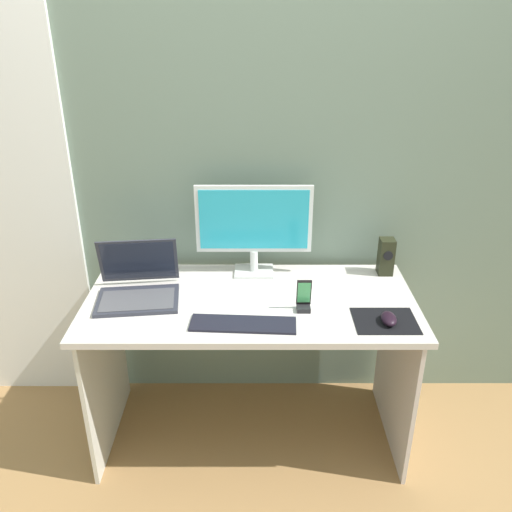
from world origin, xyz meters
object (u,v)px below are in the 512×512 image
object	(u,v)px
speaker_right	(384,256)
phone_in_dock	(302,299)
laptop	(136,287)
keyboard_external	(241,324)
mouse	(387,318)
monitor	(252,225)

from	to	relation	value
speaker_right	phone_in_dock	xyz separation A→B (m)	(-0.41, -0.33, -0.04)
laptop	keyboard_external	size ratio (longest dim) A/B	0.89
phone_in_dock	mouse	bearing A→B (deg)	-17.59
mouse	phone_in_dock	world-z (taller)	phone_in_dock
monitor	speaker_right	xyz separation A→B (m)	(0.61, -0.01, -0.15)
phone_in_dock	speaker_right	bearing A→B (deg)	38.99
keyboard_external	phone_in_dock	bearing A→B (deg)	28.89
mouse	laptop	bearing A→B (deg)	170.92
speaker_right	keyboard_external	xyz separation A→B (m)	(-0.65, -0.45, -0.08)
speaker_right	mouse	xyz separation A→B (m)	(-0.08, -0.43, -0.07)
mouse	speaker_right	bearing A→B (deg)	82.45
keyboard_external	phone_in_dock	world-z (taller)	phone_in_dock
monitor	keyboard_external	bearing A→B (deg)	-95.20
speaker_right	mouse	distance (m)	0.44
laptop	phone_in_dock	bearing A→B (deg)	-8.96
monitor	laptop	xyz separation A→B (m)	(-0.50, -0.23, -0.19)
monitor	laptop	bearing A→B (deg)	-155.46
laptop	keyboard_external	bearing A→B (deg)	-26.69
laptop	mouse	distance (m)	1.05
monitor	mouse	bearing A→B (deg)	-39.60
speaker_right	keyboard_external	size ratio (longest dim) A/B	0.42
mouse	phone_in_dock	bearing A→B (deg)	165.11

